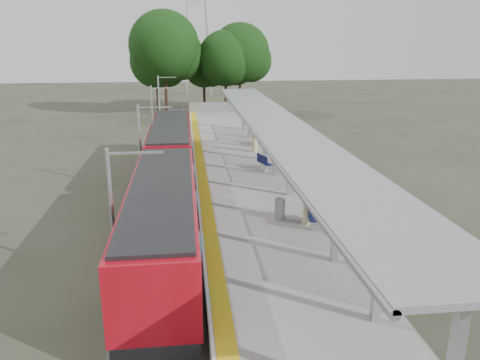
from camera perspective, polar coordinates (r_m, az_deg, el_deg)
name	(u,v)px	position (r m, az deg, el deg)	size (l,w,h in m)	color
trackbed	(172,182)	(31.08, -8.32, -0.29)	(3.00, 70.00, 0.24)	#59544C
platform	(240,175)	(31.15, -0.05, 0.66)	(6.00, 50.00, 1.00)	gray
tactile_strip	(201,168)	(30.83, -4.77, 1.42)	(0.60, 50.00, 0.02)	yellow
end_fence	(215,107)	(55.31, -3.09, 8.87)	(6.00, 0.10, 1.20)	#9EA0A5
train	(168,174)	(25.96, -8.73, 0.73)	(2.74, 27.60, 3.62)	black
canopy	(275,130)	(26.86, 4.32, 6.13)	(3.27, 38.00, 3.66)	#9EA0A5
tree_cluster	(196,54)	(61.34, -5.33, 14.99)	(17.80, 13.88, 12.71)	#382316
catenary_masts	(141,145)	(29.52, -11.93, 4.22)	(2.08, 48.16, 5.40)	#9EA0A5
bench_near	(311,213)	(21.44, 8.68, -4.00)	(0.74, 1.70, 1.13)	#0E1747
bench_mid	(264,162)	(30.48, 2.92, 2.23)	(0.86, 1.45, 0.95)	#0E1747
bench_far	(258,139)	(37.83, 2.26, 5.08)	(0.74, 1.43, 0.94)	#0E1747
info_pillar_near	(307,210)	(21.44, 8.16, -3.66)	(0.37, 0.37, 1.63)	beige
info_pillar_far	(255,141)	(35.25, 1.81, 4.76)	(0.43, 0.43, 1.89)	beige
litter_bin	(280,209)	(22.05, 4.89, -3.53)	(0.49, 0.49, 1.01)	#9EA0A5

